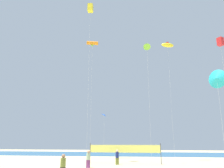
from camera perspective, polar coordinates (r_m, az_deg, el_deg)
ocean_band at (r=52.66m, az=7.13°, el=-16.92°), size 120.00×20.00×0.01m
beachgoer_olive_shirt at (r=17.87m, az=-12.12°, el=-19.18°), size 0.38×0.38×1.66m
beachgoer_sage_shirt at (r=24.40m, az=-5.92°, el=-17.98°), size 0.39×0.39×1.70m
beachgoer_navy_shirt at (r=27.67m, az=1.31°, el=-17.63°), size 0.38×0.38×1.67m
volleyball_net at (r=28.80m, az=3.09°, el=-16.00°), size 8.70×0.57×2.40m
kite_blue_diamond at (r=36.31m, az=-1.92°, el=-7.76°), size 0.79×0.79×6.92m
kite_lime_delta at (r=30.72m, az=8.72°, el=8.95°), size 0.96×0.32×15.08m
kite_red_box at (r=40.05m, az=25.42°, el=9.49°), size 1.14×1.14×18.39m
kite_cyan_delta at (r=23.05m, az=24.65°, el=1.24°), size 1.52×1.45×9.04m
kite_orange_tube at (r=41.07m, az=-4.91°, el=10.05°), size 2.11×1.17×19.77m
kite_yellow_inflatable at (r=36.87m, az=13.67°, el=9.37°), size 2.07×1.20×17.60m
kite_yellow_box at (r=35.76m, az=-5.42°, el=18.25°), size 0.78×0.78×22.35m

